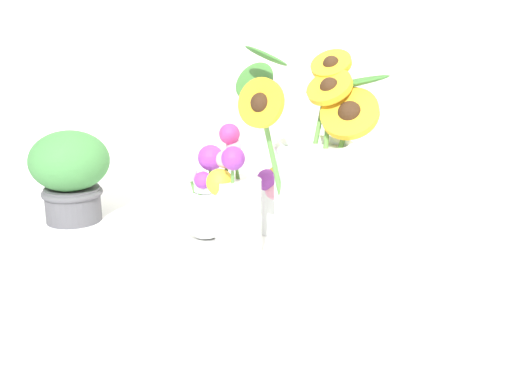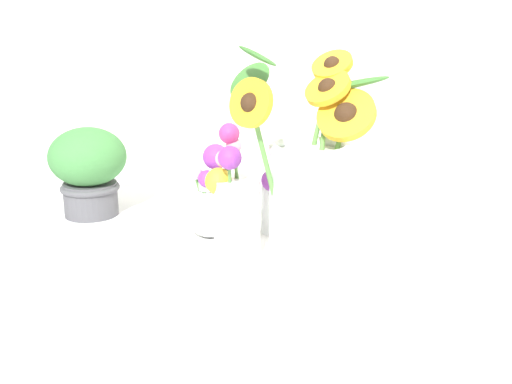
{
  "view_description": "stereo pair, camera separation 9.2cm",
  "coord_description": "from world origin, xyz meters",
  "px_view_note": "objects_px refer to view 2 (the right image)",
  "views": [
    {
      "loc": [
        0.49,
        -0.66,
        0.38
      ],
      "look_at": [
        0.01,
        0.08,
        0.12
      ],
      "focal_mm": 42.0,
      "sensor_mm": 36.0,
      "label": 1
    },
    {
      "loc": [
        0.56,
        -0.61,
        0.38
      ],
      "look_at": [
        0.01,
        0.08,
        0.12
      ],
      "focal_mm": 42.0,
      "sensor_mm": 36.0,
      "label": 2
    }
  ],
  "objects_px": {
    "serving_tray": "(256,259)",
    "potted_plant": "(88,167)",
    "mason_jar_sunflowers": "(309,190)",
    "vase_bulb_right": "(210,204)",
    "vase_small_back": "(278,198)",
    "vase_small_center": "(234,206)"
  },
  "relations": [
    {
      "from": "serving_tray",
      "to": "potted_plant",
      "type": "bearing_deg",
      "value": -179.44
    },
    {
      "from": "mason_jar_sunflowers",
      "to": "vase_bulb_right",
      "type": "bearing_deg",
      "value": 175.2
    },
    {
      "from": "mason_jar_sunflowers",
      "to": "vase_small_back",
      "type": "distance_m",
      "value": 0.18
    },
    {
      "from": "mason_jar_sunflowers",
      "to": "vase_small_back",
      "type": "xyz_separation_m",
      "value": [
        -0.13,
        0.1,
        -0.06
      ]
    },
    {
      "from": "vase_small_back",
      "to": "serving_tray",
      "type": "bearing_deg",
      "value": -74.18
    },
    {
      "from": "serving_tray",
      "to": "vase_small_center",
      "type": "relative_size",
      "value": 1.95
    },
    {
      "from": "mason_jar_sunflowers",
      "to": "potted_plant",
      "type": "relative_size",
      "value": 1.86
    },
    {
      "from": "vase_small_center",
      "to": "vase_small_back",
      "type": "bearing_deg",
      "value": 95.72
    },
    {
      "from": "vase_bulb_right",
      "to": "potted_plant",
      "type": "xyz_separation_m",
      "value": [
        -0.31,
        -0.01,
        0.02
      ]
    },
    {
      "from": "serving_tray",
      "to": "vase_bulb_right",
      "type": "relative_size",
      "value": 2.54
    },
    {
      "from": "serving_tray",
      "to": "vase_small_center",
      "type": "height_order",
      "value": "vase_small_center"
    },
    {
      "from": "mason_jar_sunflowers",
      "to": "vase_small_center",
      "type": "bearing_deg",
      "value": -167.22
    },
    {
      "from": "mason_jar_sunflowers",
      "to": "vase_bulb_right",
      "type": "relative_size",
      "value": 2.07
    },
    {
      "from": "serving_tray",
      "to": "vase_small_back",
      "type": "xyz_separation_m",
      "value": [
        -0.03,
        0.09,
        0.07
      ]
    },
    {
      "from": "vase_bulb_right",
      "to": "potted_plant",
      "type": "bearing_deg",
      "value": -177.68
    },
    {
      "from": "serving_tray",
      "to": "vase_small_center",
      "type": "bearing_deg",
      "value": -111.13
    },
    {
      "from": "vase_small_back",
      "to": "vase_bulb_right",
      "type": "bearing_deg",
      "value": -132.26
    },
    {
      "from": "vase_small_center",
      "to": "vase_bulb_right",
      "type": "relative_size",
      "value": 1.3
    },
    {
      "from": "serving_tray",
      "to": "mason_jar_sunflowers",
      "type": "distance_m",
      "value": 0.17
    },
    {
      "from": "potted_plant",
      "to": "mason_jar_sunflowers",
      "type": "bearing_deg",
      "value": -0.53
    },
    {
      "from": "vase_small_center",
      "to": "vase_small_back",
      "type": "distance_m",
      "value": 0.13
    },
    {
      "from": "vase_small_center",
      "to": "potted_plant",
      "type": "height_order",
      "value": "vase_small_center"
    }
  ]
}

